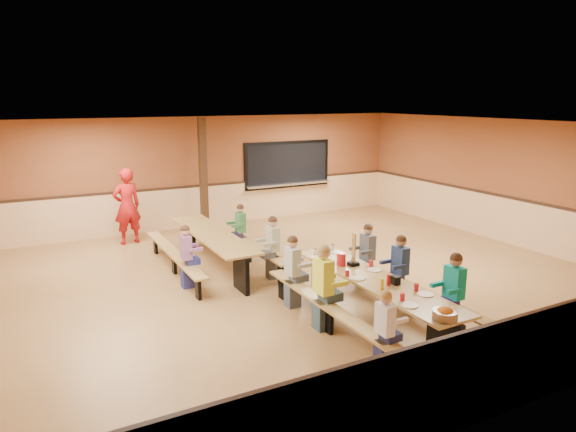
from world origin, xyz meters
TOP-DOWN VIEW (x-y plane):
  - ground at (0.00, 0.00)m, footprint 12.00×12.00m
  - room_envelope at (0.00, 0.00)m, footprint 12.04×10.04m
  - kitchen_pass_through at (2.60, 4.96)m, footprint 2.78×0.28m
  - structural_post at (-0.20, 4.40)m, footprint 0.18×0.18m
  - cafeteria_table_main at (0.27, -2.34)m, footprint 1.91×3.70m
  - cafeteria_table_second at (-1.05, 1.43)m, footprint 1.91×3.70m
  - seated_child_white_left at (-0.55, -3.66)m, footprint 0.33×0.27m
  - seated_adult_yellow at (-0.55, -2.17)m, footprint 0.43×0.35m
  - seated_child_grey_left at (-0.55, -1.19)m, footprint 0.38×0.31m
  - seated_child_teal_right at (1.10, -3.21)m, footprint 0.39×0.32m
  - seated_child_navy_right at (1.10, -1.98)m, footprint 0.38×0.31m
  - seated_child_char_right at (1.10, -1.06)m, footprint 0.37×0.31m
  - seated_child_purple_sec at (-1.88, 0.54)m, footprint 0.36×0.29m
  - seated_child_green_sec at (-0.23, 1.86)m, footprint 0.35×0.29m
  - seated_child_tan_sec at (-0.23, 0.23)m, footprint 0.38×0.31m
  - standing_woman at (-2.25, 4.11)m, footprint 0.75×0.57m
  - punch_pitcher at (0.17, -1.58)m, footprint 0.16×0.16m
  - chip_bowl at (0.14, -3.99)m, footprint 0.32×0.32m
  - napkin_dispenser at (0.40, -2.70)m, footprint 0.10×0.14m
  - condiment_mustard at (0.08, -2.78)m, footprint 0.06×0.06m
  - condiment_ketchup at (0.27, -2.69)m, footprint 0.06×0.06m
  - table_paddle at (0.35, -1.67)m, footprint 0.16×0.16m
  - place_settings at (0.27, -2.34)m, footprint 0.65×3.30m

SIDE VIEW (x-z plane):
  - ground at x=0.00m, z-range 0.00..0.00m
  - cafeteria_table_main at x=0.27m, z-range 0.16..0.90m
  - cafeteria_table_second at x=-1.05m, z-range 0.16..0.90m
  - seated_child_white_left at x=-0.55m, z-range 0.00..1.12m
  - seated_child_green_sec at x=-0.23m, z-range 0.00..1.18m
  - seated_child_purple_sec at x=-1.88m, z-range 0.00..1.19m
  - seated_child_char_right at x=1.10m, z-range 0.00..1.22m
  - seated_child_navy_right at x=1.10m, z-range 0.00..1.23m
  - seated_child_grey_left at x=-0.55m, z-range 0.00..1.23m
  - seated_child_tan_sec at x=-0.23m, z-range 0.00..1.24m
  - seated_child_teal_right at x=1.10m, z-range 0.00..1.25m
  - seated_adult_yellow at x=-0.55m, z-range 0.00..1.33m
  - room_envelope at x=0.00m, z-range -0.82..2.20m
  - place_settings at x=0.27m, z-range 0.74..0.85m
  - napkin_dispenser at x=0.40m, z-range 0.74..0.87m
  - chip_bowl at x=0.14m, z-range 0.74..0.89m
  - condiment_mustard at x=0.08m, z-range 0.74..0.91m
  - condiment_ketchup at x=0.27m, z-range 0.74..0.91m
  - punch_pitcher at x=0.17m, z-range 0.74..0.96m
  - table_paddle at x=0.35m, z-range 0.60..1.16m
  - standing_woman at x=-2.25m, z-range 0.00..1.86m
  - kitchen_pass_through at x=2.60m, z-range 0.80..2.18m
  - structural_post at x=-0.20m, z-range 0.00..3.00m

